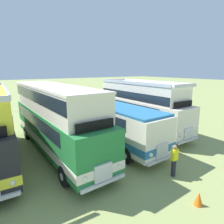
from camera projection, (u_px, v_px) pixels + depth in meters
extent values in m
plane|color=#8C9956|center=(57.00, 150.00, 13.28)|extent=(200.00, 200.00, 0.00)
sphere|color=#EAEACC|center=(13.00, 183.00, 7.55)|extent=(0.22, 0.22, 0.22)
cube|color=silver|center=(4.00, 89.00, 11.19)|extent=(0.48, 8.61, 0.24)
cylinder|color=black|center=(17.00, 175.00, 9.19)|extent=(0.33, 1.05, 1.04)
cylinder|color=silver|center=(20.00, 174.00, 9.26)|extent=(0.04, 0.36, 0.36)
cylinder|color=black|center=(8.00, 137.00, 14.27)|extent=(0.33, 1.05, 1.04)
cylinder|color=silver|center=(11.00, 137.00, 14.35)|extent=(0.04, 0.36, 0.36)
cube|color=#237538|center=(57.00, 128.00, 12.68)|extent=(2.86, 11.31, 2.30)
cube|color=silver|center=(57.00, 136.00, 12.81)|extent=(2.90, 11.35, 0.44)
cube|color=#19232D|center=(54.00, 118.00, 12.86)|extent=(2.82, 8.92, 0.76)
cube|color=#19232D|center=(102.00, 145.00, 8.14)|extent=(2.20, 0.17, 0.90)
cube|color=silver|center=(103.00, 172.00, 8.33)|extent=(0.90, 0.15, 0.80)
cube|color=silver|center=(104.00, 183.00, 8.41)|extent=(2.30, 0.21, 0.16)
sphere|color=#EAEACC|center=(120.00, 166.00, 8.83)|extent=(0.22, 0.22, 0.22)
sphere|color=#EAEACC|center=(85.00, 179.00, 7.80)|extent=(0.22, 0.22, 0.22)
cube|color=silver|center=(53.00, 99.00, 12.45)|extent=(2.73, 10.41, 1.50)
cube|color=silver|center=(53.00, 86.00, 12.27)|extent=(2.80, 10.51, 0.14)
cube|color=#19232D|center=(53.00, 94.00, 12.39)|extent=(2.77, 10.31, 0.68)
cube|color=black|center=(95.00, 125.00, 8.36)|extent=(1.90, 0.18, 0.40)
cylinder|color=black|center=(104.00, 162.00, 10.42)|extent=(0.31, 1.05, 1.04)
cylinder|color=silver|center=(107.00, 162.00, 10.50)|extent=(0.03, 0.36, 0.36)
cylinder|color=black|center=(64.00, 176.00, 9.10)|extent=(0.31, 1.05, 1.04)
cylinder|color=silver|center=(61.00, 177.00, 9.02)|extent=(0.03, 0.36, 0.36)
cylinder|color=black|center=(55.00, 128.00, 16.61)|extent=(0.31, 1.05, 1.04)
cylinder|color=silver|center=(57.00, 127.00, 16.70)|extent=(0.03, 0.36, 0.36)
cylinder|color=black|center=(27.00, 133.00, 15.30)|extent=(0.31, 1.05, 1.04)
cylinder|color=silver|center=(25.00, 133.00, 15.21)|extent=(0.03, 0.36, 0.36)
cube|color=silver|center=(106.00, 119.00, 14.77)|extent=(2.80, 11.00, 2.30)
cube|color=teal|center=(106.00, 127.00, 14.90)|extent=(2.84, 11.04, 0.44)
cube|color=#19232D|center=(104.00, 111.00, 14.96)|extent=(2.76, 8.60, 0.76)
cube|color=#19232D|center=(162.00, 129.00, 10.34)|extent=(2.20, 0.16, 0.90)
cube|color=silver|center=(162.00, 151.00, 10.53)|extent=(0.90, 0.14, 0.80)
cube|color=silver|center=(162.00, 159.00, 10.61)|extent=(2.30, 0.20, 0.16)
sphere|color=#EAEACC|center=(172.00, 147.00, 11.03)|extent=(0.22, 0.22, 0.22)
sphere|color=#EAEACC|center=(151.00, 155.00, 10.01)|extent=(0.22, 0.22, 0.22)
cube|color=teal|center=(106.00, 104.00, 14.50)|extent=(2.75, 10.60, 0.14)
cylinder|color=black|center=(153.00, 146.00, 12.61)|extent=(0.31, 1.05, 1.04)
cylinder|color=silver|center=(155.00, 146.00, 12.70)|extent=(0.03, 0.36, 0.36)
cylinder|color=black|center=(127.00, 155.00, 11.31)|extent=(0.31, 1.05, 1.04)
cylinder|color=silver|center=(125.00, 156.00, 11.23)|extent=(0.03, 0.36, 0.36)
cylinder|color=black|center=(95.00, 121.00, 18.59)|extent=(0.31, 1.05, 1.04)
cylinder|color=silver|center=(97.00, 121.00, 18.68)|extent=(0.03, 0.36, 0.36)
cylinder|color=black|center=(74.00, 125.00, 17.29)|extent=(0.31, 1.05, 1.04)
cylinder|color=silver|center=(72.00, 126.00, 17.20)|extent=(0.03, 0.36, 0.36)
cube|color=silver|center=(141.00, 112.00, 17.12)|extent=(2.54, 9.57, 2.30)
cube|color=silver|center=(141.00, 119.00, 17.25)|extent=(2.58, 9.61, 0.44)
cube|color=#19232D|center=(139.00, 105.00, 17.31)|extent=(2.56, 7.17, 0.76)
cube|color=#19232D|center=(189.00, 116.00, 13.17)|extent=(2.20, 0.11, 0.90)
cube|color=silver|center=(188.00, 133.00, 13.36)|extent=(0.90, 0.12, 0.80)
cube|color=silver|center=(188.00, 140.00, 13.44)|extent=(2.30, 0.15, 0.16)
sphere|color=#EAEACC|center=(196.00, 131.00, 13.84)|extent=(0.22, 0.22, 0.22)
sphere|color=#EAEACC|center=(180.00, 136.00, 12.85)|extent=(0.22, 0.22, 0.22)
cube|color=silver|center=(140.00, 91.00, 16.90)|extent=(2.43, 8.67, 1.50)
cube|color=silver|center=(186.00, 86.00, 13.07)|extent=(2.40, 0.11, 0.24)
cube|color=silver|center=(116.00, 80.00, 19.81)|extent=(2.40, 0.11, 0.24)
cube|color=silver|center=(150.00, 82.00, 17.38)|extent=(0.13, 8.66, 0.24)
cube|color=silver|center=(130.00, 83.00, 16.07)|extent=(0.13, 8.66, 0.24)
cube|color=#19232D|center=(140.00, 94.00, 16.97)|extent=(2.47, 8.57, 0.64)
cube|color=black|center=(183.00, 104.00, 13.40)|extent=(1.90, 0.13, 0.40)
cylinder|color=black|center=(178.00, 132.00, 15.45)|extent=(0.28, 1.04, 1.04)
cylinder|color=silver|center=(179.00, 132.00, 15.53)|extent=(0.02, 0.36, 0.36)
cylinder|color=black|center=(159.00, 138.00, 14.18)|extent=(0.28, 1.04, 1.04)
cylinder|color=silver|center=(157.00, 138.00, 14.10)|extent=(0.02, 0.36, 0.36)
cylinder|color=black|center=(130.00, 117.00, 20.41)|extent=(0.28, 1.04, 1.04)
cylinder|color=silver|center=(131.00, 117.00, 20.50)|extent=(0.02, 0.36, 0.36)
cylinder|color=black|center=(112.00, 120.00, 19.15)|extent=(0.28, 1.04, 1.04)
cylinder|color=silver|center=(111.00, 120.00, 19.07)|extent=(0.02, 0.36, 0.36)
cone|color=orange|center=(199.00, 199.00, 7.84)|extent=(0.36, 0.36, 0.59)
cylinder|color=#23232D|center=(173.00, 168.00, 9.99)|extent=(0.24, 0.24, 0.90)
cube|color=yellow|center=(175.00, 155.00, 9.82)|extent=(0.36, 0.22, 0.60)
sphere|color=#9E7051|center=(175.00, 147.00, 9.73)|extent=(0.22, 0.22, 0.22)
cylinder|color=#8C704C|center=(58.00, 110.00, 23.53)|extent=(0.08, 0.08, 1.05)
cylinder|color=#8C704C|center=(107.00, 104.00, 27.46)|extent=(0.08, 0.08, 1.05)
cylinder|color=beige|center=(27.00, 111.00, 21.48)|extent=(21.64, 0.03, 0.03)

